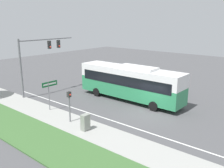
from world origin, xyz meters
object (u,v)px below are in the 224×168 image
at_px(signal_gantry, 38,54).
at_px(utility_cabinet, 85,122).
at_px(bus, 130,81).
at_px(street_sign, 49,89).
at_px(pedestrian_signal, 69,102).

distance_m(signal_gantry, utility_cabinet, 12.10).
height_order(bus, signal_gantry, signal_gantry).
xyz_separation_m(bus, signal_gantry, (-4.63, 8.97, 2.51)).
xyz_separation_m(signal_gantry, utility_cabinet, (-3.62, -10.90, -3.80)).
relative_size(signal_gantry, street_sign, 2.51).
height_order(pedestrian_signal, utility_cabinet, pedestrian_signal).
xyz_separation_m(bus, pedestrian_signal, (-7.92, 0.19, -0.20)).
xyz_separation_m(pedestrian_signal, street_sign, (0.70, 3.53, 0.22)).
relative_size(pedestrian_signal, street_sign, 0.94).
bearing_deg(pedestrian_signal, street_sign, 78.80).
distance_m(signal_gantry, street_sign, 6.36).
relative_size(signal_gantry, utility_cabinet, 5.69).
height_order(signal_gantry, pedestrian_signal, signal_gantry).
distance_m(street_sign, utility_cabinet, 5.89).
relative_size(bus, street_sign, 4.11).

